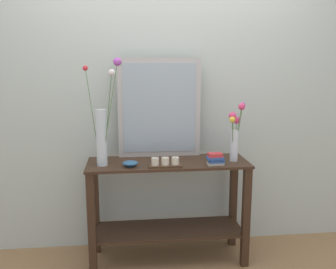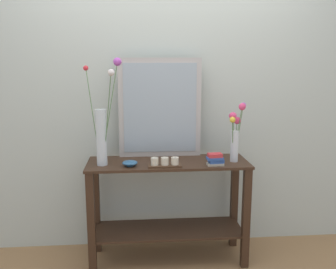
% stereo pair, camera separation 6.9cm
% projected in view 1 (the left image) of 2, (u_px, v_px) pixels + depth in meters
% --- Properties ---
extents(ground_plane, '(7.00, 6.00, 0.02)m').
position_uv_depth(ground_plane, '(168.00, 259.00, 2.98)').
color(ground_plane, '#997047').
extents(wall_back, '(6.40, 0.08, 2.70)m').
position_uv_depth(wall_back, '(164.00, 87.00, 3.04)').
color(wall_back, beige).
rests_on(wall_back, ground).
extents(console_table, '(1.23, 0.42, 0.80)m').
position_uv_depth(console_table, '(168.00, 200.00, 2.88)').
color(console_table, '#382316').
rests_on(console_table, ground).
extents(mirror_leaning, '(0.65, 0.03, 0.78)m').
position_uv_depth(mirror_leaning, '(159.00, 108.00, 2.92)').
color(mirror_leaning, '#B7B2AD').
rests_on(mirror_leaning, console_table).
extents(tall_vase_left, '(0.29, 0.29, 0.78)m').
position_uv_depth(tall_vase_left, '(103.00, 129.00, 2.67)').
color(tall_vase_left, silver).
rests_on(tall_vase_left, console_table).
extents(vase_right, '(0.15, 0.16, 0.45)m').
position_uv_depth(vase_right, '(235.00, 132.00, 2.81)').
color(vase_right, silver).
rests_on(vase_right, console_table).
extents(candle_tray, '(0.24, 0.09, 0.07)m').
position_uv_depth(candle_tray, '(165.00, 163.00, 2.69)').
color(candle_tray, '#472D1C').
rests_on(candle_tray, console_table).
extents(decorative_bowl, '(0.11, 0.11, 0.04)m').
position_uv_depth(decorative_bowl, '(130.00, 163.00, 2.69)').
color(decorative_bowl, '#2D5B84').
rests_on(decorative_bowl, console_table).
extents(book_stack, '(0.13, 0.08, 0.09)m').
position_uv_depth(book_stack, '(216.00, 159.00, 2.72)').
color(book_stack, '#B2A893').
rests_on(book_stack, console_table).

